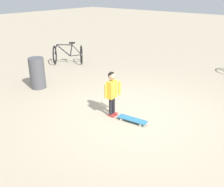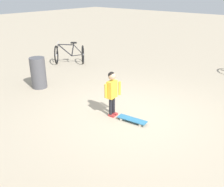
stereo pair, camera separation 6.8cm
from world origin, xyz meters
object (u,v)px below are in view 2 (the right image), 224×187
Objects in this scene: child_person at (112,89)px; trash_bin at (38,73)px; skateboard at (132,120)px; bicycle_mid at (70,54)px.

child_person reaches higher than trash_bin.
bicycle_mid is (-2.20, -4.58, 0.32)m from skateboard.
child_person is 0.84× the size of bicycle_mid.
child_person is at bearing 60.92° from bicycle_mid.
trash_bin is (2.27, 1.24, 0.07)m from bicycle_mid.
trash_bin is at bearing -88.83° from skateboard.
bicycle_mid reaches higher than skateboard.
bicycle_mid is (-2.25, -4.04, -0.28)m from child_person.
skateboard is 5.10m from bicycle_mid.
child_person is 1.17× the size of trash_bin.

